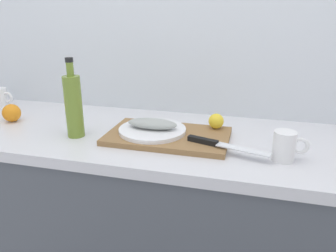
% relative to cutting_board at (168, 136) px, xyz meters
% --- Properties ---
extents(back_wall, '(3.20, 0.05, 2.50)m').
position_rel_cutting_board_xyz_m(back_wall, '(-0.02, 0.36, 0.34)').
color(back_wall, silver).
rests_on(back_wall, ground_plane).
extents(kitchen_counter, '(2.00, 0.60, 0.90)m').
position_rel_cutting_board_xyz_m(kitchen_counter, '(-0.02, 0.03, -0.46)').
color(kitchen_counter, '#4C5159').
rests_on(kitchen_counter, ground_plane).
extents(cutting_board, '(0.45, 0.27, 0.02)m').
position_rel_cutting_board_xyz_m(cutting_board, '(0.00, 0.00, 0.00)').
color(cutting_board, olive).
rests_on(cutting_board, kitchen_counter).
extents(white_plate, '(0.25, 0.25, 0.01)m').
position_rel_cutting_board_xyz_m(white_plate, '(-0.06, 0.00, 0.02)').
color(white_plate, white).
rests_on(white_plate, cutting_board).
extents(fish_fillet, '(0.19, 0.08, 0.04)m').
position_rel_cutting_board_xyz_m(fish_fillet, '(-0.06, 0.00, 0.04)').
color(fish_fillet, '#999E99').
rests_on(fish_fillet, white_plate).
extents(chef_knife, '(0.29, 0.11, 0.02)m').
position_rel_cutting_board_xyz_m(chef_knife, '(0.19, -0.07, 0.02)').
color(chef_knife, silver).
rests_on(chef_knife, cutting_board).
extents(lemon_0, '(0.06, 0.06, 0.06)m').
position_rel_cutting_board_xyz_m(lemon_0, '(0.17, 0.10, 0.04)').
color(lemon_0, yellow).
rests_on(lemon_0, cutting_board).
extents(olive_oil_bottle, '(0.06, 0.06, 0.30)m').
position_rel_cutting_board_xyz_m(olive_oil_bottle, '(-0.35, -0.06, 0.11)').
color(olive_oil_bottle, olive).
rests_on(olive_oil_bottle, kitchen_counter).
extents(coffee_mug_2, '(0.11, 0.07, 0.10)m').
position_rel_cutting_board_xyz_m(coffee_mug_2, '(0.41, -0.08, 0.04)').
color(coffee_mug_2, white).
rests_on(coffee_mug_2, kitchen_counter).
extents(orange_1, '(0.08, 0.08, 0.08)m').
position_rel_cutting_board_xyz_m(orange_1, '(-0.70, 0.02, 0.03)').
color(orange_1, orange).
rests_on(orange_1, kitchen_counter).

